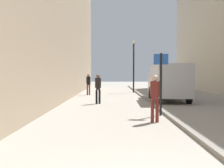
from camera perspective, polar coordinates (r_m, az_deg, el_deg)
ground_plane at (r=14.73m, az=2.49°, el=-4.45°), size 80.00×80.00×0.00m
kerb_strip at (r=14.88m, az=8.59°, el=-4.17°), size 0.16×40.00×0.12m
pedestrian_main_foreground at (r=20.66m, az=-5.60°, el=0.29°), size 0.34×0.23×1.73m
pedestrian_mid_block at (r=9.08m, az=9.55°, el=-2.50°), size 0.34×0.22×1.70m
pedestrian_far_crossing at (r=14.51m, az=-3.41°, el=-0.59°), size 0.34×0.22×1.73m
delivery_van at (r=16.56m, az=12.47°, el=0.63°), size 2.12×5.05×2.34m
street_sign_post at (r=10.61m, az=10.87°, el=1.24°), size 0.59×0.15×2.60m
lamp_post at (r=23.23m, az=4.75°, el=4.76°), size 0.28×0.28×4.76m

